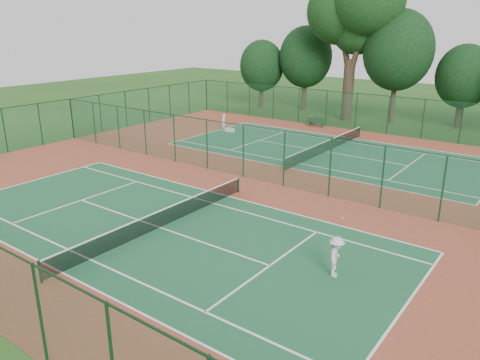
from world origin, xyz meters
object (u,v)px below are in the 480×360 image
at_px(trash_bin, 311,121).
at_px(bench, 316,122).
at_px(player_near, 336,257).
at_px(kit_bag, 230,130).
at_px(player_far, 224,122).
at_px(big_tree, 356,10).

height_order(trash_bin, bench, bench).
bearing_deg(player_near, kit_bag, 29.19).
distance_m(player_far, trash_bin, 9.06).
height_order(player_far, kit_bag, player_far).
bearing_deg(big_tree, bench, -99.72).
distance_m(player_near, kit_bag, 26.80).
xyz_separation_m(player_far, big_tree, (7.15, 12.07, 10.05)).
bearing_deg(trash_bin, big_tree, 70.07).
distance_m(player_near, player_far, 27.46).
relative_size(player_near, big_tree, 0.11).
distance_m(kit_bag, big_tree, 17.37).
bearing_deg(kit_bag, player_near, -50.99).
xyz_separation_m(bench, big_tree, (0.93, 5.41, 10.34)).
distance_m(player_near, bench, 28.82).
xyz_separation_m(kit_bag, big_tree, (6.32, 12.17, 10.66)).
height_order(player_near, big_tree, big_tree).
bearing_deg(big_tree, kit_bag, -117.46).
bearing_deg(trash_bin, player_near, -59.93).
xyz_separation_m(player_far, kit_bag, (0.82, -0.10, -0.61)).
xyz_separation_m(player_far, trash_bin, (5.40, 7.27, -0.37)).
height_order(player_near, trash_bin, player_near).
relative_size(trash_bin, kit_bag, 0.93).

